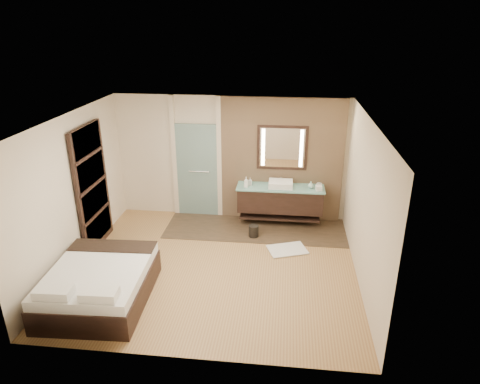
# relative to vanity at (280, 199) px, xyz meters

# --- Properties ---
(floor) EXTENTS (5.00, 5.00, 0.00)m
(floor) POSITION_rel_vanity_xyz_m (-1.10, -1.92, -0.58)
(floor) COLOR #93643D
(floor) RESTS_ON ground
(tile_strip) EXTENTS (3.80, 1.30, 0.01)m
(tile_strip) POSITION_rel_vanity_xyz_m (-0.50, -0.32, -0.57)
(tile_strip) COLOR #32271B
(tile_strip) RESTS_ON floor
(stone_wall) EXTENTS (2.60, 0.08, 2.70)m
(stone_wall) POSITION_rel_vanity_xyz_m (0.00, 0.29, 0.77)
(stone_wall) COLOR tan
(stone_wall) RESTS_ON floor
(vanity) EXTENTS (1.85, 0.55, 0.88)m
(vanity) POSITION_rel_vanity_xyz_m (0.00, 0.00, 0.00)
(vanity) COLOR black
(vanity) RESTS_ON stone_wall
(mirror_unit) EXTENTS (1.06, 0.04, 0.96)m
(mirror_unit) POSITION_rel_vanity_xyz_m (0.00, 0.24, 1.07)
(mirror_unit) COLOR black
(mirror_unit) RESTS_ON stone_wall
(frosted_door) EXTENTS (1.10, 0.12, 2.70)m
(frosted_door) POSITION_rel_vanity_xyz_m (-1.85, 0.28, 0.56)
(frosted_door) COLOR #ADDBD7
(frosted_door) RESTS_ON floor
(shoji_partition) EXTENTS (0.06, 1.20, 2.40)m
(shoji_partition) POSITION_rel_vanity_xyz_m (-3.53, -1.32, 0.63)
(shoji_partition) COLOR black
(shoji_partition) RESTS_ON floor
(bed) EXTENTS (1.56, 1.92, 0.71)m
(bed) POSITION_rel_vanity_xyz_m (-2.75, -3.07, -0.28)
(bed) COLOR black
(bed) RESTS_ON floor
(bath_mat) EXTENTS (0.85, 0.72, 0.02)m
(bath_mat) POSITION_rel_vanity_xyz_m (0.19, -1.17, -0.56)
(bath_mat) COLOR silver
(bath_mat) RESTS_ON floor
(waste_bin) EXTENTS (0.22, 0.22, 0.25)m
(waste_bin) POSITION_rel_vanity_xyz_m (-0.51, -0.68, -0.45)
(waste_bin) COLOR black
(waste_bin) RESTS_ON floor
(tissue_box) EXTENTS (0.14, 0.14, 0.10)m
(tissue_box) POSITION_rel_vanity_xyz_m (0.79, -0.12, 0.33)
(tissue_box) COLOR silver
(tissue_box) RESTS_ON vanity
(soap_bottle_a) EXTENTS (0.10, 0.10, 0.23)m
(soap_bottle_a) POSITION_rel_vanity_xyz_m (-0.72, -0.13, 0.40)
(soap_bottle_a) COLOR white
(soap_bottle_a) RESTS_ON vanity
(soap_bottle_b) EXTENTS (0.08, 0.08, 0.16)m
(soap_bottle_b) POSITION_rel_vanity_xyz_m (-0.65, 0.02, 0.37)
(soap_bottle_b) COLOR #B2B2B2
(soap_bottle_b) RESTS_ON vanity
(soap_bottle_c) EXTENTS (0.12, 0.12, 0.15)m
(soap_bottle_c) POSITION_rel_vanity_xyz_m (0.63, -0.01, 0.36)
(soap_bottle_c) COLOR #A9D4CC
(soap_bottle_c) RESTS_ON vanity
(cup) EXTENTS (0.14, 0.14, 0.10)m
(cup) POSITION_rel_vanity_xyz_m (0.80, 0.04, 0.33)
(cup) COLOR silver
(cup) RESTS_ON vanity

